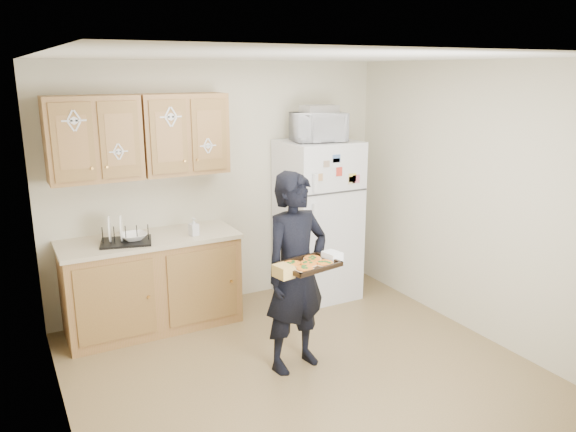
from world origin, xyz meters
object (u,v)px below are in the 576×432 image
at_px(refrigerator, 318,220).
at_px(person, 296,273).
at_px(microwave, 318,127).
at_px(dish_rack, 126,234).
at_px(baking_tray, 309,265).

bearing_deg(refrigerator, person, -127.51).
bearing_deg(microwave, person, -116.28).
xyz_separation_m(microwave, dish_rack, (-1.99, 0.03, -0.86)).
height_order(person, baking_tray, person).
xyz_separation_m(refrigerator, person, (-0.95, -1.24, -0.02)).
distance_m(refrigerator, baking_tray, 1.84).
bearing_deg(baking_tray, microwave, 46.30).
distance_m(person, baking_tray, 0.34).
bearing_deg(microwave, baking_tray, -111.87).
height_order(refrigerator, person, refrigerator).
relative_size(person, baking_tray, 3.91).
distance_m(refrigerator, dish_rack, 2.03).
relative_size(person, dish_rack, 3.77).
bearing_deg(microwave, refrigerator, 64.87).
relative_size(baking_tray, microwave, 0.80).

